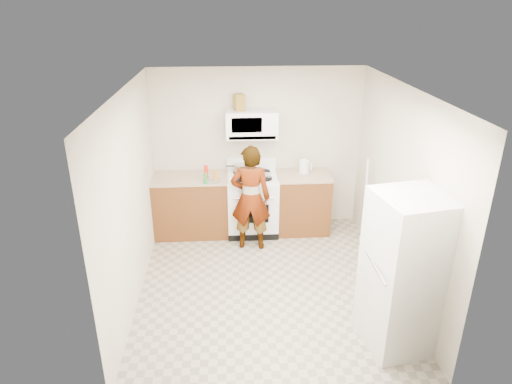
{
  "coord_description": "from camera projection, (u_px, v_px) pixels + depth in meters",
  "views": [
    {
      "loc": [
        -0.47,
        -4.94,
        3.4
      ],
      "look_at": [
        -0.11,
        0.55,
        1.06
      ],
      "focal_mm": 32.0,
      "sensor_mm": 36.0,
      "label": 1
    }
  ],
  "objects": [
    {
      "name": "person",
      "position": [
        251.0,
        198.0,
        6.49
      ],
      "size": [
        0.61,
        0.44,
        1.56
      ],
      "primitive_type": "imported",
      "rotation": [
        0.0,
        0.0,
        3.03
      ],
      "color": "tan",
      "rests_on": "floor"
    },
    {
      "name": "fridge",
      "position": [
        405.0,
        273.0,
        4.6
      ],
      "size": [
        0.82,
        0.82,
        1.7
      ],
      "primitive_type": "cube",
      "rotation": [
        0.0,
        0.0,
        0.19
      ],
      "color": "white",
      "rests_on": "floor"
    },
    {
      "name": "kettle",
      "position": [
        304.0,
        166.0,
        6.97
      ],
      "size": [
        0.16,
        0.16,
        0.19
      ],
      "primitive_type": "cylinder",
      "rotation": [
        0.0,
        0.0,
        -0.01
      ],
      "color": "white",
      "rests_on": "counter_right"
    },
    {
      "name": "jug",
      "position": [
        239.0,
        102.0,
        6.57
      ],
      "size": [
        0.18,
        0.18,
        0.24
      ],
      "primitive_type": "cube",
      "rotation": [
        0.0,
        0.0,
        0.31
      ],
      "color": "brown",
      "rests_on": "microwave"
    },
    {
      "name": "cabinet_left",
      "position": [
        192.0,
        206.0,
        7.02
      ],
      "size": [
        1.12,
        0.62,
        0.9
      ],
      "primitive_type": "cube",
      "color": "#5D2B16",
      "rests_on": "floor"
    },
    {
      "name": "back_wall",
      "position": [
        258.0,
        149.0,
        7.05
      ],
      "size": [
        3.2,
        0.02,
        2.5
      ],
      "primitive_type": "cube",
      "color": "beige",
      "rests_on": "floor"
    },
    {
      "name": "bottle_green_cap",
      "position": [
        205.0,
        179.0,
        6.55
      ],
      "size": [
        0.06,
        0.06,
        0.16
      ],
      "primitive_type": "cylinder",
      "rotation": [
        0.0,
        0.0,
        0.22
      ],
      "color": "#177F31",
      "rests_on": "counter_left"
    },
    {
      "name": "saucepan",
      "position": [
        240.0,
        168.0,
        6.97
      ],
      "size": [
        0.25,
        0.25,
        0.11
      ],
      "primitive_type": "cylinder",
      "rotation": [
        0.0,
        0.0,
        -0.31
      ],
      "color": "#AAA9AE",
      "rests_on": "gas_range"
    },
    {
      "name": "pot_lid",
      "position": [
        212.0,
        180.0,
        6.68
      ],
      "size": [
        0.33,
        0.33,
        0.01
      ],
      "primitive_type": "cylinder",
      "rotation": [
        0.0,
        0.0,
        0.21
      ],
      "color": "white",
      "rests_on": "counter_left"
    },
    {
      "name": "floor",
      "position": [
        267.0,
        284.0,
        5.89
      ],
      "size": [
        3.6,
        3.6,
        0.0
      ],
      "primitive_type": "plane",
      "color": "gray",
      "rests_on": "ground"
    },
    {
      "name": "broom",
      "position": [
        366.0,
        200.0,
        6.64
      ],
      "size": [
        0.17,
        0.28,
        1.36
      ],
      "primitive_type": "cylinder",
      "rotation": [
        0.14,
        -0.14,
        0.29
      ],
      "color": "white",
      "rests_on": "floor"
    },
    {
      "name": "bottle_spray",
      "position": [
        206.0,
        172.0,
        6.72
      ],
      "size": [
        0.08,
        0.08,
        0.21
      ],
      "primitive_type": "cylinder",
      "rotation": [
        0.0,
        0.0,
        -0.32
      ],
      "color": "red",
      "rests_on": "counter_left"
    },
    {
      "name": "counter_left",
      "position": [
        190.0,
        178.0,
        6.84
      ],
      "size": [
        1.14,
        0.64,
        0.03
      ],
      "primitive_type": "cube",
      "color": "tan",
      "rests_on": "cabinet_left"
    },
    {
      "name": "bottle_hot_sauce",
      "position": [
        216.0,
        176.0,
        6.66
      ],
      "size": [
        0.06,
        0.06,
        0.16
      ],
      "primitive_type": "cylinder",
      "rotation": [
        0.0,
        0.0,
        0.07
      ],
      "color": "orange",
      "rests_on": "counter_left"
    },
    {
      "name": "counter_right",
      "position": [
        303.0,
        175.0,
        6.94
      ],
      "size": [
        0.82,
        0.64,
        0.03
      ],
      "primitive_type": "cube",
      "color": "tan",
      "rests_on": "cabinet_right"
    },
    {
      "name": "gas_range",
      "position": [
        252.0,
        203.0,
        7.06
      ],
      "size": [
        0.76,
        0.65,
        1.13
      ],
      "color": "white",
      "rests_on": "floor"
    },
    {
      "name": "right_wall",
      "position": [
        399.0,
        192.0,
        5.5
      ],
      "size": [
        0.02,
        3.6,
        2.5
      ],
      "primitive_type": "cube",
      "color": "beige",
      "rests_on": "floor"
    },
    {
      "name": "tray",
      "position": [
        263.0,
        176.0,
        6.83
      ],
      "size": [
        0.27,
        0.19,
        0.05
      ],
      "primitive_type": "cube",
      "rotation": [
        0.0,
        0.0,
        -0.14
      ],
      "color": "white",
      "rests_on": "gas_range"
    },
    {
      "name": "microwave",
      "position": [
        252.0,
        124.0,
        6.7
      ],
      "size": [
        0.76,
        0.38,
        0.4
      ],
      "primitive_type": "cube",
      "color": "white",
      "rests_on": "back_wall"
    },
    {
      "name": "cabinet_right",
      "position": [
        302.0,
        203.0,
        7.13
      ],
      "size": [
        0.8,
        0.62,
        0.9
      ],
      "primitive_type": "cube",
      "color": "#5D2B16",
      "rests_on": "floor"
    }
  ]
}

